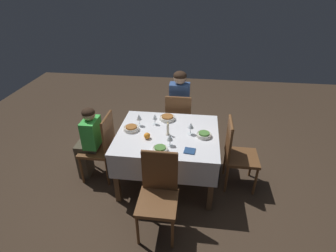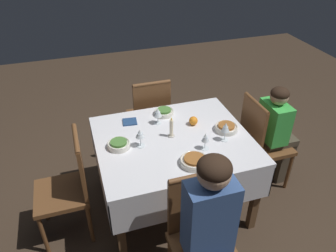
{
  "view_description": "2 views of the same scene",
  "coord_description": "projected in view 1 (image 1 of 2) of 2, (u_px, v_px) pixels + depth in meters",
  "views": [
    {
      "loc": [
        -0.34,
        2.73,
        2.47
      ],
      "look_at": [
        -0.01,
        0.03,
        0.87
      ],
      "focal_mm": 28.0,
      "sensor_mm": 36.0,
      "label": 1
    },
    {
      "loc": [
        -0.7,
        -2.06,
        2.32
      ],
      "look_at": [
        -0.03,
        0.07,
        0.83
      ],
      "focal_mm": 35.0,
      "sensor_mm": 36.0,
      "label": 2
    }
  ],
  "objects": [
    {
      "name": "wine_glass_south",
      "position": [
        155.0,
        117.0,
        3.39
      ],
      "size": [
        0.07,
        0.07,
        0.15
      ],
      "color": "white",
      "rests_on": "dining_table"
    },
    {
      "name": "person_adult_denim",
      "position": [
        180.0,
        104.0,
        4.06
      ],
      "size": [
        0.3,
        0.34,
        1.25
      ],
      "color": "#282833",
      "rests_on": "ground_plane"
    },
    {
      "name": "person_child_green",
      "position": [
        89.0,
        140.0,
        3.42
      ],
      "size": [
        0.33,
        0.3,
        1.05
      ],
      "rotation": [
        0.0,
        0.0,
        1.57
      ],
      "color": "#4C4233",
      "rests_on": "ground_plane"
    },
    {
      "name": "wine_glass_west",
      "position": [
        191.0,
        126.0,
        3.18
      ],
      "size": [
        0.07,
        0.07,
        0.16
      ],
      "color": "white",
      "rests_on": "dining_table"
    },
    {
      "name": "candle_centerpiece",
      "position": [
        168.0,
        130.0,
        3.18
      ],
      "size": [
        0.05,
        0.05,
        0.18
      ],
      "color": "beige",
      "rests_on": "dining_table"
    },
    {
      "name": "bowl_west",
      "position": [
        204.0,
        135.0,
        3.17
      ],
      "size": [
        0.18,
        0.18,
        0.06
      ],
      "color": "silver",
      "rests_on": "dining_table"
    },
    {
      "name": "chair_south",
      "position": [
        178.0,
        119.0,
        4.02
      ],
      "size": [
        0.41,
        0.41,
        0.95
      ],
      "color": "brown",
      "rests_on": "ground_plane"
    },
    {
      "name": "wine_glass_north",
      "position": [
        170.0,
        138.0,
        2.97
      ],
      "size": [
        0.07,
        0.07,
        0.15
      ],
      "color": "white",
      "rests_on": "dining_table"
    },
    {
      "name": "ground_plane",
      "position": [
        168.0,
        179.0,
        3.63
      ],
      "size": [
        8.0,
        8.0,
        0.0
      ],
      "primitive_type": "plane",
      "color": "#3D2D21"
    },
    {
      "name": "bowl_north",
      "position": [
        160.0,
        149.0,
        2.91
      ],
      "size": [
        0.17,
        0.17,
        0.06
      ],
      "color": "silver",
      "rests_on": "dining_table"
    },
    {
      "name": "chair_north",
      "position": [
        158.0,
        192.0,
        2.7
      ],
      "size": [
        0.41,
        0.41,
        0.95
      ],
      "rotation": [
        0.0,
        0.0,
        3.14
      ],
      "color": "brown",
      "rests_on": "ground_plane"
    },
    {
      "name": "bowl_east",
      "position": [
        131.0,
        128.0,
        3.3
      ],
      "size": [
        0.19,
        0.19,
        0.06
      ],
      "color": "silver",
      "rests_on": "dining_table"
    },
    {
      "name": "wine_glass_east",
      "position": [
        139.0,
        117.0,
        3.35
      ],
      "size": [
        0.07,
        0.07,
        0.17
      ],
      "color": "white",
      "rests_on": "dining_table"
    },
    {
      "name": "chair_west",
      "position": [
        237.0,
        152.0,
        3.3
      ],
      "size": [
        0.41,
        0.41,
        0.95
      ],
      "rotation": [
        0.0,
        0.0,
        -1.57
      ],
      "color": "brown",
      "rests_on": "ground_plane"
    },
    {
      "name": "bowl_south",
      "position": [
        167.0,
        118.0,
        3.54
      ],
      "size": [
        0.21,
        0.21,
        0.06
      ],
      "color": "silver",
      "rests_on": "dining_table"
    },
    {
      "name": "chair_east",
      "position": [
        101.0,
        145.0,
        3.43
      ],
      "size": [
        0.41,
        0.41,
        0.95
      ],
      "rotation": [
        0.0,
        0.0,
        1.57
      ],
      "color": "brown",
      "rests_on": "ground_plane"
    },
    {
      "name": "dining_table",
      "position": [
        168.0,
        140.0,
        3.3
      ],
      "size": [
        1.26,
        1.07,
        0.74
      ],
      "color": "silver",
      "rests_on": "ground_plane"
    },
    {
      "name": "orange_fruit",
      "position": [
        147.0,
        136.0,
        3.13
      ],
      "size": [
        0.08,
        0.08,
        0.08
      ],
      "primitive_type": "sphere",
      "color": "orange",
      "rests_on": "dining_table"
    },
    {
      "name": "napkin_red_folded",
      "position": [
        190.0,
        151.0,
        2.92
      ],
      "size": [
        0.13,
        0.13,
        0.01
      ],
      "rotation": [
        0.0,
        0.0,
        -0.12
      ],
      "color": "navy",
      "rests_on": "dining_table"
    }
  ]
}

